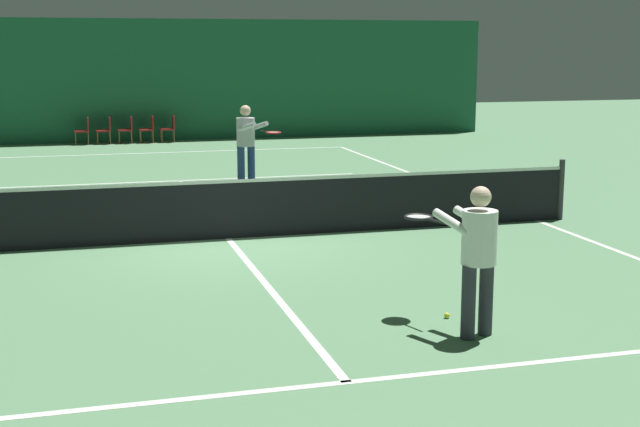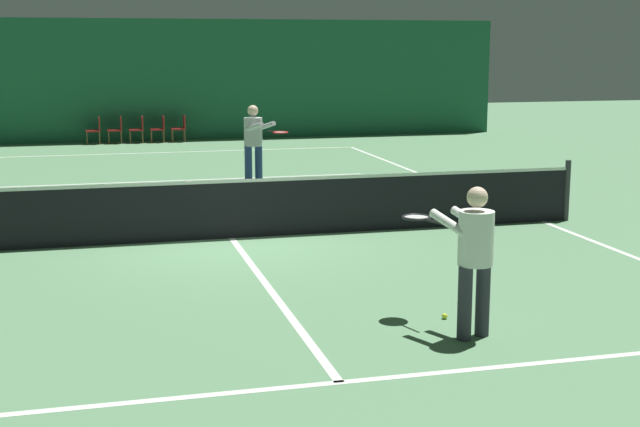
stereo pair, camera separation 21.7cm
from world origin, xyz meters
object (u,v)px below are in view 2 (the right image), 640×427
at_px(player_far, 254,139).
at_px(courtside_chair_0, 95,128).
at_px(courtside_chair_2, 138,127).
at_px(courtside_chair_4, 180,126).
at_px(tennis_net, 231,207).
at_px(courtside_chair_3, 160,127).
at_px(tennis_ball, 445,316).
at_px(player_near, 473,250).
at_px(courtside_chair_1, 117,128).

height_order(player_far, courtside_chair_0, player_far).
xyz_separation_m(courtside_chair_2, courtside_chair_4, (1.32, 0.00, 0.00)).
distance_m(tennis_net, courtside_chair_4, 14.73).
relative_size(player_far, courtside_chair_4, 2.09).
relative_size(courtside_chair_0, courtside_chair_3, 1.00).
bearing_deg(tennis_ball, player_far, 91.79).
height_order(tennis_net, courtside_chair_2, tennis_net).
height_order(tennis_net, courtside_chair_0, tennis_net).
relative_size(tennis_net, player_far, 6.84).
height_order(player_near, courtside_chair_3, player_near).
distance_m(tennis_net, courtside_chair_1, 14.77).
bearing_deg(courtside_chair_4, courtside_chair_1, -90.00).
relative_size(player_near, courtside_chair_3, 1.93).
bearing_deg(tennis_net, courtside_chair_0, 97.62).
relative_size(tennis_net, courtside_chair_4, 14.29).
bearing_deg(courtside_chair_2, player_near, 6.65).
distance_m(player_near, player_far, 10.85).
bearing_deg(player_near, courtside_chair_1, -10.05).
bearing_deg(player_near, tennis_net, -1.27).
height_order(player_near, courtside_chair_1, player_near).
distance_m(courtside_chair_2, tennis_ball, 19.69).
height_order(player_near, courtside_chair_2, player_near).
relative_size(courtside_chair_3, tennis_ball, 12.73).
distance_m(courtside_chair_0, tennis_ball, 19.89).
height_order(courtside_chair_0, courtside_chair_1, same).
relative_size(player_far, tennis_ball, 26.59).
xyz_separation_m(player_far, courtside_chair_1, (-2.67, 9.34, -0.54)).
relative_size(courtside_chair_2, courtside_chair_4, 1.00).
bearing_deg(player_near, tennis_ball, -16.23).
xyz_separation_m(tennis_net, courtside_chair_0, (-1.97, 14.71, -0.03)).
distance_m(player_near, courtside_chair_3, 20.26).
bearing_deg(courtside_chair_3, courtside_chair_4, 90.00).
xyz_separation_m(tennis_net, courtside_chair_2, (-0.65, 14.71, -0.03)).
height_order(tennis_net, courtside_chair_3, tennis_net).
bearing_deg(courtside_chair_4, player_near, 2.95).
bearing_deg(player_far, tennis_ball, -22.31).
xyz_separation_m(courtside_chair_4, tennis_ball, (1.01, -19.55, -0.45)).
bearing_deg(tennis_ball, tennis_net, 109.11).
distance_m(tennis_net, courtside_chair_3, 14.71).
height_order(courtside_chair_1, courtside_chair_3, same).
distance_m(tennis_net, player_far, 5.56).
bearing_deg(courtside_chair_0, courtside_chair_3, 90.00).
relative_size(courtside_chair_1, courtside_chair_2, 1.00).
bearing_deg(courtside_chair_3, tennis_ball, 4.89).
height_order(courtside_chair_2, courtside_chair_3, same).
bearing_deg(tennis_net, courtside_chair_3, 89.98).
bearing_deg(courtside_chair_2, courtside_chair_1, -90.00).
height_order(courtside_chair_3, tennis_ball, courtside_chair_3).
relative_size(courtside_chair_0, tennis_ball, 12.73).
distance_m(courtside_chair_1, tennis_ball, 19.78).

